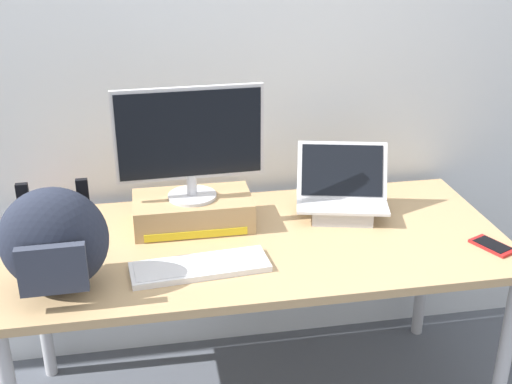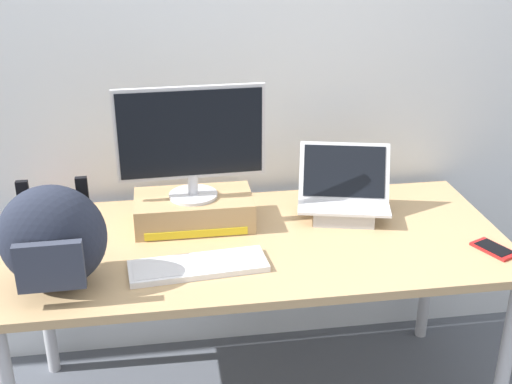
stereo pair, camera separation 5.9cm
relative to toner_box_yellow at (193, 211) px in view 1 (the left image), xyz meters
name	(u,v)px [view 1 (the left image)]	position (x,y,z in m)	size (l,w,h in m)	color
back_wall	(233,49)	(0.21, 0.35, 0.51)	(7.00, 0.10, 2.60)	silver
desk	(256,256)	(0.21, -0.15, -0.12)	(1.75, 0.80, 0.74)	tan
toner_box_yellow	(193,211)	(0.00, 0.00, 0.00)	(0.42, 0.24, 0.11)	tan
desktop_monitor	(190,141)	(0.00, 0.00, 0.27)	(0.52, 0.17, 0.41)	silver
open_laptop	(341,201)	(0.56, -0.01, 0.00)	(0.38, 0.29, 0.26)	#ADADB2
external_keyboard	(200,267)	(-0.01, -0.33, -0.04)	(0.45, 0.18, 0.02)	white
messenger_backpack	(54,241)	(-0.44, -0.36, 0.11)	(0.32, 0.26, 0.33)	#232838
coffee_mug	(26,230)	(-0.58, -0.03, -0.01)	(0.13, 0.09, 0.09)	#1E7F70
cell_phone	(492,246)	(0.99, -0.35, -0.05)	(0.13, 0.16, 0.01)	red
plush_toy	(53,208)	(-0.50, 0.11, 0.00)	(0.11, 0.11, 0.11)	#CC7099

